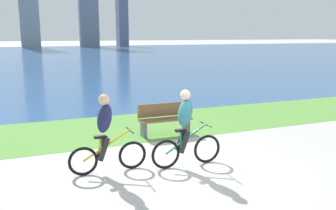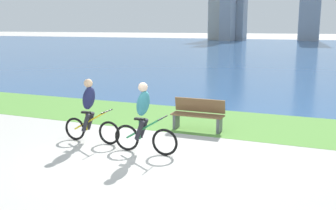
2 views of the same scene
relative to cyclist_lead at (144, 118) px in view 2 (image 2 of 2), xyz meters
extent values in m
plane|color=#B2AFA8|center=(-0.01, -0.28, -0.84)|extent=(300.00, 300.00, 0.00)
cube|color=#59933D|center=(-0.01, 3.67, -0.83)|extent=(120.00, 3.50, 0.01)
cube|color=#2D568C|center=(-0.01, 44.23, -0.83)|extent=(300.00, 77.63, 0.00)
torus|color=black|center=(0.53, 0.00, -0.52)|extent=(0.64, 0.06, 0.64)
torus|color=black|center=(-0.46, 0.00, -0.52)|extent=(0.64, 0.06, 0.64)
cylinder|color=#268C4C|center=(0.01, 0.00, -0.23)|extent=(0.96, 0.04, 0.61)
cylinder|color=#268C4C|center=(-0.11, 0.00, -0.28)|extent=(0.04, 0.04, 0.47)
cube|color=black|center=(-0.11, 0.00, -0.03)|extent=(0.24, 0.10, 0.05)
cylinder|color=black|center=(0.48, 0.00, 0.05)|extent=(0.03, 0.52, 0.03)
ellipsoid|color=teal|center=(-0.01, 0.00, 0.35)|extent=(0.40, 0.36, 0.65)
sphere|color=beige|center=(-0.01, 0.00, 0.73)|extent=(0.22, 0.22, 0.22)
cylinder|color=#26262D|center=(-0.06, 0.10, -0.27)|extent=(0.27, 0.11, 0.49)
cylinder|color=#26262D|center=(-0.06, -0.10, -0.27)|extent=(0.27, 0.11, 0.49)
torus|color=black|center=(-1.11, 0.28, -0.53)|extent=(0.60, 0.06, 0.60)
torus|color=black|center=(-2.14, 0.28, -0.53)|extent=(0.60, 0.06, 0.60)
cylinder|color=gold|center=(-1.65, 0.28, -0.26)|extent=(1.00, 0.04, 0.59)
cylinder|color=gold|center=(-1.78, 0.28, -0.31)|extent=(0.04, 0.04, 0.45)
cube|color=black|center=(-1.78, 0.28, -0.06)|extent=(0.24, 0.10, 0.05)
cylinder|color=black|center=(-1.16, 0.28, 0.02)|extent=(0.03, 0.52, 0.03)
ellipsoid|color=#1E234C|center=(-1.68, 0.28, 0.32)|extent=(0.40, 0.36, 0.65)
sphere|color=#D8AD84|center=(-1.68, 0.28, 0.70)|extent=(0.22, 0.22, 0.22)
cylinder|color=#26262D|center=(-1.73, 0.38, -0.30)|extent=(0.27, 0.11, 0.49)
cylinder|color=#26262D|center=(-1.73, 0.18, -0.30)|extent=(0.27, 0.11, 0.49)
cube|color=brown|center=(0.51, 2.45, -0.39)|extent=(1.50, 0.45, 0.04)
cube|color=brown|center=(0.51, 2.64, -0.14)|extent=(1.50, 0.11, 0.40)
cube|color=#595960|center=(1.16, 2.45, -0.61)|extent=(0.08, 0.37, 0.45)
cube|color=#595960|center=(-0.14, 2.45, -0.61)|extent=(0.08, 0.37, 0.45)
cube|color=#B7B7BC|center=(-19.69, 78.49, 5.07)|extent=(2.51, 3.96, 11.81)
cube|color=#8C939E|center=(-14.75, 75.57, 6.30)|extent=(2.51, 4.26, 14.28)
camera|label=1|loc=(-3.15, -6.76, 1.99)|focal=38.53mm
camera|label=2|loc=(3.98, -8.12, 2.12)|focal=42.60mm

